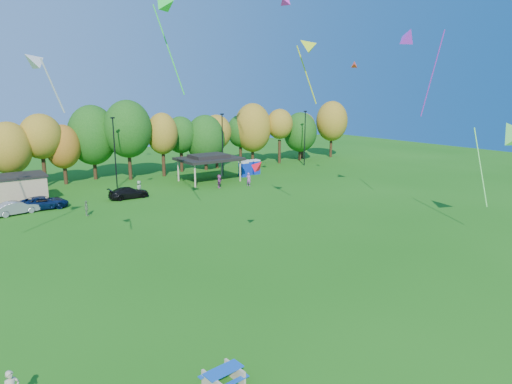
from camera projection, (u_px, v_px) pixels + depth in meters
ground at (312, 311)px, 26.12m from camera, size 160.00×160.00×0.00m
tree_line at (78, 140)px, 60.66m from camera, size 93.57×10.55×11.15m
lamp_posts at (115, 150)px, 58.16m from camera, size 64.50×0.25×9.09m
utility_building at (15, 189)px, 50.56m from camera, size 6.30×4.30×3.25m
pavilion at (209, 158)px, 62.84m from camera, size 8.20×6.20×3.77m
porta_potties at (249, 168)px, 67.96m from camera, size 3.75×2.06×2.18m
picnic_table at (224, 376)px, 19.44m from camera, size 1.84×1.58×0.74m
car_b at (16, 208)px, 46.41m from camera, size 4.37×2.21×1.37m
car_c at (43, 203)px, 48.50m from camera, size 5.09×2.59×1.38m
car_d at (129, 193)px, 53.32m from camera, size 4.65×1.93×1.34m
far_person_0 at (249, 179)px, 60.18m from camera, size 0.68×0.78×1.80m
far_person_1 at (139, 188)px, 54.49m from camera, size 0.89×1.06×1.85m
far_person_3 at (87, 208)px, 45.74m from camera, size 0.39×0.92×1.57m
far_person_4 at (219, 181)px, 59.02m from camera, size 1.50×1.53×1.76m
kite_0 at (306, 46)px, 35.97m from camera, size 2.81×2.77×5.47m
kite_2 at (258, 166)px, 34.10m from camera, size 1.37×1.50×1.21m
kite_5 at (512, 132)px, 37.62m from camera, size 3.02×4.95×7.94m
kite_6 at (354, 64)px, 54.33m from camera, size 1.52×1.51×1.21m
kite_8 at (32, 60)px, 23.67m from camera, size 2.16×1.26×3.42m
kite_10 at (162, 1)px, 31.59m from camera, size 3.03×3.98×7.39m
kite_13 at (409, 36)px, 41.78m from camera, size 2.73×4.78×8.42m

